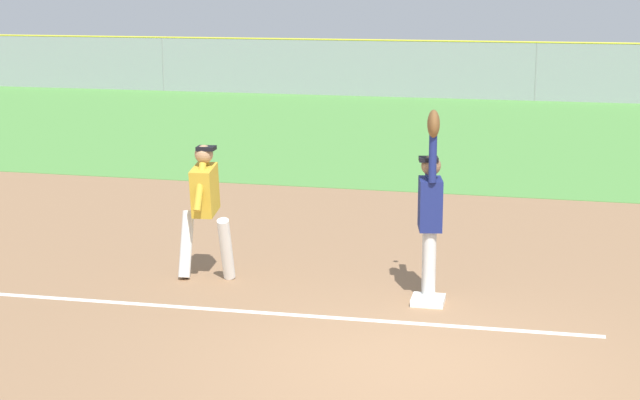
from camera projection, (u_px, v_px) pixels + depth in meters
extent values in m
plane|color=#936D4C|center=(414.00, 363.00, 9.95)|extent=(75.56, 75.56, 0.00)
cube|color=#549342|center=(519.00, 134.00, 25.31)|extent=(51.74, 15.74, 0.01)
cube|color=white|center=(81.00, 300.00, 11.95)|extent=(12.00, 0.54, 0.01)
cube|color=white|center=(428.00, 300.00, 11.81)|extent=(0.40, 0.40, 0.08)
cylinder|color=silver|center=(428.00, 262.00, 12.02)|extent=(0.18, 0.18, 0.85)
cylinder|color=silver|center=(429.00, 266.00, 11.83)|extent=(0.18, 0.18, 0.85)
cube|color=navy|center=(430.00, 204.00, 11.77)|extent=(0.35, 0.49, 0.60)
sphere|color=#8C6647|center=(431.00, 166.00, 11.68)|extent=(0.27, 0.27, 0.23)
cube|color=black|center=(429.00, 159.00, 11.66)|extent=(0.26, 0.24, 0.05)
cylinder|color=navy|center=(433.00, 155.00, 11.43)|extent=(0.11, 0.11, 0.62)
cylinder|color=navy|center=(429.00, 175.00, 11.93)|extent=(0.22, 0.62, 0.09)
ellipsoid|color=brown|center=(434.00, 124.00, 11.36)|extent=(0.20, 0.30, 0.32)
cylinder|color=white|center=(226.00, 249.00, 12.60)|extent=(0.19, 0.45, 0.85)
cylinder|color=white|center=(186.00, 244.00, 12.84)|extent=(0.19, 0.45, 0.85)
cube|color=gold|center=(205.00, 190.00, 12.57)|extent=(0.31, 0.55, 0.66)
sphere|color=tan|center=(204.00, 154.00, 12.48)|extent=(0.25, 0.25, 0.23)
cube|color=black|center=(206.00, 148.00, 12.46)|extent=(0.24, 0.22, 0.05)
cylinder|color=gold|center=(209.00, 180.00, 12.77)|extent=(0.13, 0.41, 0.58)
cylinder|color=gold|center=(200.00, 187.00, 12.34)|extent=(0.13, 0.41, 0.58)
sphere|color=white|center=(432.00, 120.00, 11.84)|extent=(0.07, 0.07, 0.07)
cube|color=#93999E|center=(536.00, 72.00, 32.57)|extent=(51.74, 0.06, 1.86)
cylinder|color=yellow|center=(537.00, 42.00, 32.37)|extent=(51.74, 0.06, 0.06)
cylinder|color=gray|center=(163.00, 65.00, 35.75)|extent=(0.08, 0.08, 1.86)
cylinder|color=gray|center=(536.00, 72.00, 32.57)|extent=(0.08, 0.08, 1.86)
cube|color=#23389E|center=(398.00, 72.00, 37.09)|extent=(4.45, 2.01, 0.55)
cube|color=#2D333D|center=(399.00, 59.00, 36.99)|extent=(2.24, 1.80, 0.40)
cylinder|color=black|center=(441.00, 78.00, 37.73)|extent=(0.61, 0.23, 0.60)
cylinder|color=black|center=(435.00, 82.00, 35.92)|extent=(0.61, 0.23, 0.60)
cylinder|color=black|center=(364.00, 76.00, 38.37)|extent=(0.61, 0.23, 0.60)
cylinder|color=black|center=(355.00, 81.00, 36.56)|extent=(0.61, 0.23, 0.60)
cube|color=#1E6B33|center=(580.00, 76.00, 35.39)|extent=(4.49, 2.11, 0.55)
cube|color=#2D333D|center=(580.00, 62.00, 35.29)|extent=(2.28, 1.85, 0.40)
cylinder|color=black|center=(620.00, 82.00, 36.06)|extent=(0.61, 0.25, 0.60)
cylinder|color=black|center=(625.00, 87.00, 34.24)|extent=(0.61, 0.25, 0.60)
cylinder|color=black|center=(537.00, 80.00, 36.64)|extent=(0.61, 0.25, 0.60)
cylinder|color=black|center=(537.00, 85.00, 34.82)|extent=(0.61, 0.25, 0.60)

